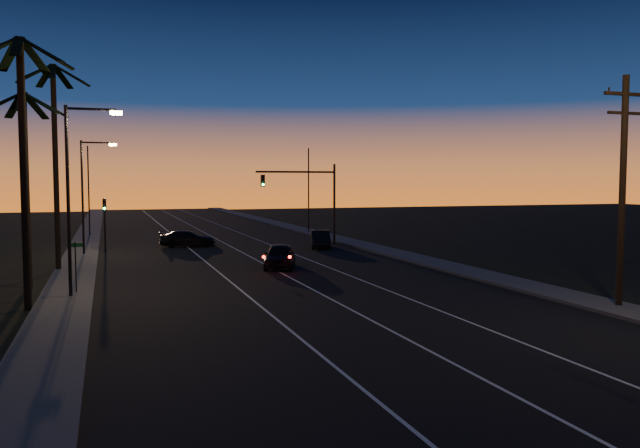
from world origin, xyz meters
name	(u,v)px	position (x,y,z in m)	size (l,w,h in m)	color
ground	(555,430)	(0.00, 0.00, 0.00)	(220.00, 220.00, 0.00)	black
road	(254,263)	(0.00, 30.00, 0.01)	(20.00, 170.00, 0.01)	black
sidewalk_left	(76,269)	(-11.20, 30.00, 0.08)	(2.40, 170.00, 0.16)	#393936
sidewalk_right	(403,255)	(11.20, 30.00, 0.08)	(2.40, 170.00, 0.16)	#393936
lane_stripe_left	(209,264)	(-3.00, 30.00, 0.02)	(0.12, 160.00, 0.01)	silver
lane_stripe_mid	(261,262)	(0.50, 30.00, 0.02)	(0.12, 160.00, 0.01)	silver
lane_stripe_right	(310,260)	(4.00, 30.00, 0.02)	(0.12, 160.00, 0.01)	silver
palm_near	(23,144)	(-12.60, 18.00, 7.07)	(4.25, 4.16, 11.53)	black
palm_mid	(25,167)	(-13.20, 24.00, 6.25)	(4.25, 4.16, 10.03)	black
palm_far	(55,146)	(-12.20, 30.00, 7.61)	(4.25, 4.16, 12.53)	black
streetlight_left_near	(75,185)	(-10.70, 20.00, 5.32)	(2.55, 0.26, 9.00)	black
streetlight_left_far	(87,187)	(-10.69, 38.00, 5.06)	(2.55, 0.26, 8.50)	black
street_sign	(76,261)	(-10.80, 21.00, 1.66)	(0.70, 0.06, 2.60)	black
utility_pole	(623,186)	(11.60, 10.00, 5.32)	(2.20, 0.28, 10.00)	black
signal_mast	(309,190)	(7.14, 39.99, 4.78)	(7.10, 0.41, 7.00)	black
signal_post	(105,215)	(-9.50, 39.98, 2.89)	(0.28, 0.37, 4.20)	black
far_pole_left	(89,191)	(-11.00, 55.00, 4.50)	(0.14, 0.14, 9.00)	black
far_pole_right	(309,191)	(11.00, 52.00, 4.50)	(0.14, 0.14, 9.00)	black
lead_car	(280,256)	(1.05, 27.06, 0.79)	(3.32, 5.35, 1.55)	black
right_car	(320,239)	(7.37, 37.51, 0.72)	(2.66, 4.57, 1.42)	black
cross_car	(188,239)	(-2.96, 41.82, 0.69)	(4.84, 2.37, 1.36)	black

